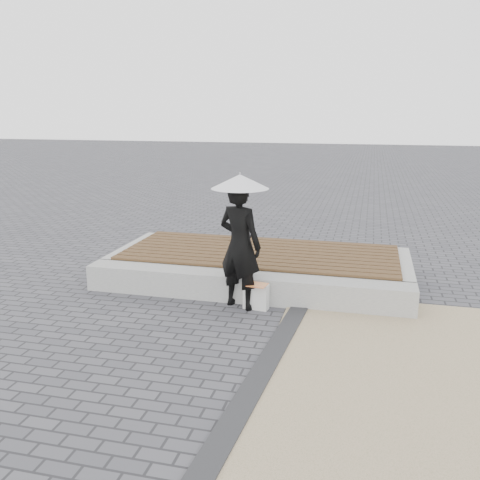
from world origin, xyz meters
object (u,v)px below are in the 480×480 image
parasol (240,182)px  handbag (243,267)px  seating_ledge (243,287)px  woman (240,245)px  canvas_tote (256,296)px

parasol → handbag: 1.36m
seating_ledge → woman: 0.79m
handbag → parasol: bearing=-77.2°
seating_ledge → parasol: bearing=-85.9°
woman → handbag: 0.52m
seating_ledge → canvas_tote: seating_ledge is taller
woman → canvas_tote: bearing=-165.8°
canvas_tote → parasol: bearing=179.6°
canvas_tote → handbag: bearing=136.2°
handbag → canvas_tote: size_ratio=0.82×
woman → handbag: bearing=-62.7°
handbag → seating_ledge: bearing=-19.3°
seating_ledge → parasol: parasol is taller
woman → parasol: (0.00, 0.00, 0.91)m
handbag → canvas_tote: bearing=-43.7°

